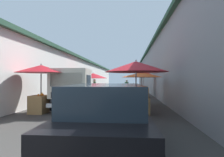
{
  "coord_description": "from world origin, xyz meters",
  "views": [
    {
      "loc": [
        -1.21,
        -1.61,
        1.57
      ],
      "look_at": [
        10.46,
        -0.34,
        1.63
      ],
      "focal_mm": 27.18,
      "sensor_mm": 36.0,
      "label": 1
    }
  ],
  "objects": [
    {
      "name": "fruit_stall_near_right",
      "position": [
        13.63,
        1.71,
        1.7
      ],
      "size": [
        2.61,
        2.61,
        2.2
      ],
      "color": "#9E9EA3",
      "rests_on": "ground"
    },
    {
      "name": "building_right_concrete",
      "position": [
        15.75,
        -7.24,
        2.58
      ],
      "size": [
        49.8,
        7.5,
        5.14
      ],
      "color": "gray",
      "rests_on": "ground"
    },
    {
      "name": "fruit_stall_far_right",
      "position": [
        9.32,
        -2.25,
        1.63
      ],
      "size": [
        2.51,
        2.51,
        2.09
      ],
      "color": "#9E9EA3",
      "rests_on": "ground"
    },
    {
      "name": "building_left_whitewash",
      "position": [
        15.75,
        7.24,
        2.01
      ],
      "size": [
        49.8,
        7.5,
        4.0
      ],
      "color": "silver",
      "rests_on": "ground"
    },
    {
      "name": "plastic_stool",
      "position": [
        12.29,
        1.23,
        0.33
      ],
      "size": [
        0.3,
        0.3,
        0.43
      ],
      "color": "#1E8C3F",
      "rests_on": "ground"
    },
    {
      "name": "vendor_in_shade",
      "position": [
        15.5,
        -1.24,
        0.87
      ],
      "size": [
        0.58,
        0.35,
        1.53
      ],
      "color": "#665B4C",
      "rests_on": "ground"
    },
    {
      "name": "vendor_by_crates",
      "position": [
        14.86,
        1.83,
        0.91
      ],
      "size": [
        0.63,
        0.28,
        1.59
      ],
      "color": "#232328",
      "rests_on": "ground"
    },
    {
      "name": "fruit_stall_near_left",
      "position": [
        6.3,
        2.57,
        1.75
      ],
      "size": [
        2.27,
        2.27,
        2.32
      ],
      "color": "#9E9EA3",
      "rests_on": "ground"
    },
    {
      "name": "ground",
      "position": [
        13.5,
        0.0,
        0.0
      ],
      "size": [
        90.0,
        90.0,
        0.0
      ],
      "primitive_type": "plane",
      "color": "#3D3A38"
    },
    {
      "name": "fruit_stall_far_left",
      "position": [
        6.52,
        -1.88,
        1.94
      ],
      "size": [
        2.84,
        2.84,
        2.46
      ],
      "color": "#9E9EA3",
      "rests_on": "ground"
    },
    {
      "name": "delivery_truck",
      "position": [
        7.58,
        1.35,
        1.04
      ],
      "size": [
        5.01,
        2.17,
        2.08
      ],
      "color": "black",
      "rests_on": "ground"
    },
    {
      "name": "fruit_stall_mid_lane",
      "position": [
        13.95,
        -2.76,
        1.83
      ],
      "size": [
        2.13,
        2.13,
        2.4
      ],
      "color": "#9E9EA3",
      "rests_on": "ground"
    },
    {
      "name": "hatchback_car",
      "position": [
        2.67,
        -1.08,
        0.74
      ],
      "size": [
        3.97,
        2.03,
        1.45
      ],
      "color": "black",
      "rests_on": "ground"
    }
  ]
}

